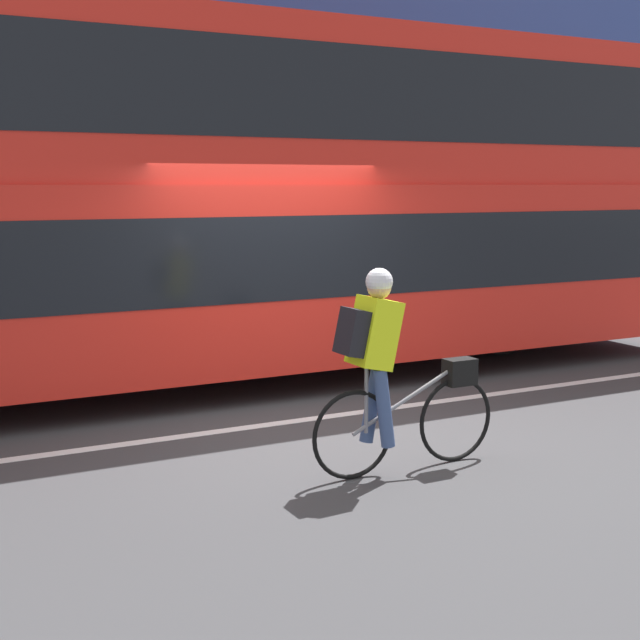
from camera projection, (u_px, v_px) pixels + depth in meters
name	position (u px, v px, depth m)	size (l,w,h in m)	color
ground_plane	(313.00, 427.00, 8.50)	(80.00, 80.00, 0.00)	#38383A
road_center_line	(300.00, 420.00, 8.75)	(50.00, 0.14, 0.01)	silver
sidewalk_curb	(143.00, 334.00, 13.42)	(60.00, 2.24, 0.14)	gray
building_facade	(112.00, 78.00, 13.94)	(60.00, 0.30, 7.91)	#33478C
bus	(250.00, 190.00, 10.23)	(11.85, 2.50, 4.04)	black
cyclist_on_bike	(388.00, 364.00, 7.03)	(1.70, 0.32, 1.66)	black
trash_bin	(288.00, 295.00, 14.34)	(0.49, 0.49, 0.81)	#262628
street_sign_post	(287.00, 226.00, 14.16)	(0.36, 0.09, 2.70)	#59595B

